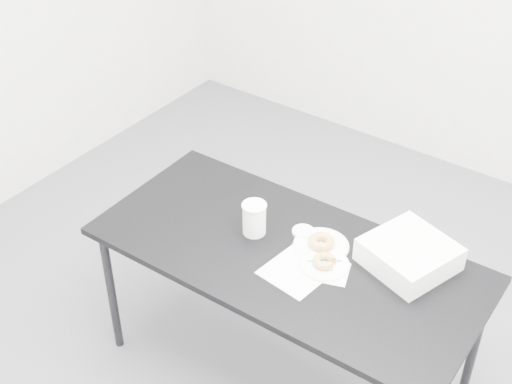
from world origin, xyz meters
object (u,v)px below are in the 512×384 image
Objects in this scene: plate_near at (324,264)px; coffee_cup at (254,218)px; plate_far at (321,246)px; bakery_box at (409,254)px; scorecard at (301,268)px; donut_far at (321,242)px; table at (287,262)px; donut_near at (325,261)px; pen at (324,261)px.

coffee_cup reaches higher than plate_near.
plate_far is 0.36m from bakery_box.
plate_near is (0.07, 0.07, 0.00)m from scorecard.
plate_far is at bearing 0.00° from donut_far.
plate_far is at bearing 48.67° from table.
bakery_box is at bearing 36.95° from donut_near.
coffee_cup is (-0.35, 0.01, 0.05)m from donut_near.
pen is at bearing 119.36° from donut_near.
table is 0.19m from donut_near.
plate_far is (-0.00, 0.16, 0.00)m from scorecard.
donut_near reaches higher than plate_near.
donut_near is (0.17, 0.02, 0.08)m from table.
donut_near reaches higher than scorecard.
plate_near reaches higher than table.
plate_far reaches higher than scorecard.
plate_far is 0.02m from donut_far.
donut_far reaches higher than plate_near.
scorecard is 0.10m from donut_near.
plate_far reaches higher than table.
scorecard is at bearing -135.96° from donut_near.
pen is 1.44× the size of donut_near.
coffee_cup is (-0.35, 0.01, 0.07)m from plate_near.
donut_near is (0.00, 0.00, 0.02)m from plate_near.
table is 0.17m from pen.
pen is 1.27× the size of donut_far.
plate_near is at bearing -125.08° from bakery_box.
plate_near is at bearing -52.44° from donut_far.
bakery_box is at bearing -2.02° from pen.
donut_far is (-0.07, 0.09, 0.00)m from donut_near.
table is 11.03× the size of coffee_cup.
pen reaches higher than plate_near.
table is 0.23m from coffee_cup.
donut_near is at bearing 0.00° from plate_near.
pen is at bearing 119.36° from plate_near.
table is 7.01× the size of plate_far.
bakery_box is (0.27, 0.20, 0.05)m from plate_near.
bakery_box is (0.62, 0.19, -0.02)m from coffee_cup.
pen is 0.33m from bakery_box.
donut_near is at bearing -52.44° from donut_far.
table is at bearing 155.49° from pen.
donut_far is (0.09, 0.11, 0.08)m from table.
plate_far is 2.13× the size of donut_far.
scorecard is 1.46× the size of plate_near.
bakery_box is (0.34, 0.11, 0.03)m from donut_far.
donut_far reaches higher than plate_far.
donut_far is 0.36m from bakery_box.
donut_far is at bearing 98.68° from scorecard.
table is 14.94× the size of donut_far.
table is 0.12m from scorecard.
plate_near is 0.36m from coffee_cup.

